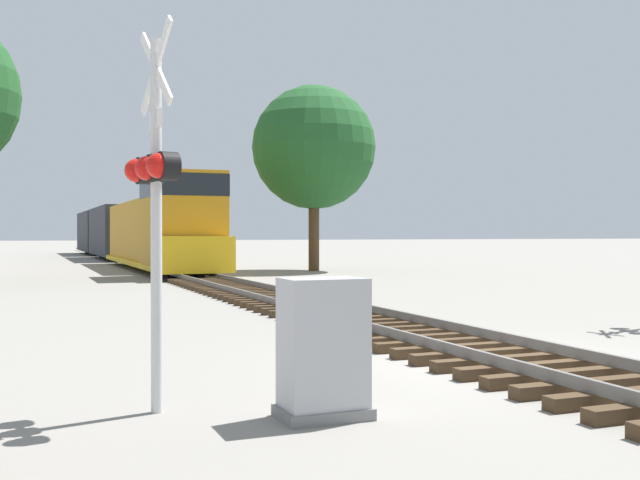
% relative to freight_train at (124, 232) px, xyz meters
% --- Properties ---
extents(ground_plane, '(400.00, 400.00, 0.00)m').
position_rel_freight_train_xyz_m(ground_plane, '(0.00, -43.03, -2.00)').
color(ground_plane, gray).
extents(rail_track_bed, '(2.60, 160.00, 0.31)m').
position_rel_freight_train_xyz_m(rail_track_bed, '(0.00, -43.03, -1.86)').
color(rail_track_bed, '#42301E').
rests_on(rail_track_bed, ground).
extents(freight_train, '(3.08, 47.62, 4.53)m').
position_rel_freight_train_xyz_m(freight_train, '(0.00, 0.00, 0.00)').
color(freight_train, '#B77A14').
rests_on(freight_train, ground).
extents(crossing_signal_near, '(0.47, 1.02, 4.14)m').
position_rel_freight_train_xyz_m(crossing_signal_near, '(-5.21, -44.18, 0.45)').
color(crossing_signal_near, silver).
rests_on(crossing_signal_near, ground).
extents(relay_cabinet, '(0.92, 0.64, 1.45)m').
position_rel_freight_train_xyz_m(relay_cabinet, '(-3.63, -45.06, -1.28)').
color(relay_cabinet, slate).
rests_on(relay_cabinet, ground).
extents(tree_mid_background, '(6.29, 6.29, 9.44)m').
position_rel_freight_train_xyz_m(tree_mid_background, '(7.35, -16.73, 4.27)').
color(tree_mid_background, '#473521').
rests_on(tree_mid_background, ground).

